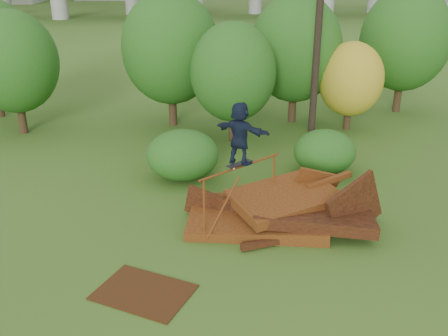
{
  "coord_description": "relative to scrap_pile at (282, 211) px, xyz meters",
  "views": [
    {
      "loc": [
        -1.82,
        -10.69,
        6.82
      ],
      "look_at": [
        -0.8,
        2.0,
        1.6
      ],
      "focal_mm": 40.0,
      "sensor_mm": 36.0,
      "label": 1
    }
  ],
  "objects": [
    {
      "name": "grind_rail",
      "position": [
        -1.17,
        0.09,
        0.91
      ],
      "size": [
        2.38,
        1.82,
        1.78
      ],
      "color": "brown",
      "rests_on": "ground"
    },
    {
      "name": "utility_pole",
      "position": [
        2.46,
        6.71,
        4.88
      ],
      "size": [
        1.4,
        0.28,
        10.38
      ],
      "color": "black",
      "rests_on": "ground"
    },
    {
      "name": "shrub_right",
      "position": [
        2.17,
        3.63,
        0.38
      ],
      "size": [
        2.16,
        1.98,
        1.53
      ],
      "primitive_type": "ellipsoid",
      "color": "#1A4C14",
      "rests_on": "ground"
    },
    {
      "name": "skateboard",
      "position": [
        -1.23,
        0.05,
        1.46
      ],
      "size": [
        0.77,
        0.65,
        0.08
      ],
      "rotation": [
        0.0,
        0.0,
        0.65
      ],
      "color": "black",
      "rests_on": "grind_rail"
    },
    {
      "name": "tree_2",
      "position": [
        -0.7,
        7.26,
        2.47
      ],
      "size": [
        3.43,
        3.43,
        4.83
      ],
      "color": "black",
      "rests_on": "ground"
    },
    {
      "name": "tree_0",
      "position": [
        -9.67,
        9.01,
        2.69
      ],
      "size": [
        3.69,
        3.69,
        5.2
      ],
      "color": "black",
      "rests_on": "ground"
    },
    {
      "name": "scrap_pile",
      "position": [
        0.0,
        0.0,
        0.0
      ],
      "size": [
        5.65,
        3.25,
        2.05
      ],
      "color": "#411E0B",
      "rests_on": "ground"
    },
    {
      "name": "shrub_left",
      "position": [
        -2.77,
        3.49,
        0.46
      ],
      "size": [
        2.45,
        2.26,
        1.7
      ],
      "primitive_type": "ellipsoid",
      "color": "#1A4C14",
      "rests_on": "ground"
    },
    {
      "name": "tree_1",
      "position": [
        -3.2,
        9.7,
        3.06
      ],
      "size": [
        4.23,
        4.23,
        5.89
      ],
      "color": "black",
      "rests_on": "ground"
    },
    {
      "name": "skater",
      "position": [
        -1.23,
        0.05,
        2.32
      ],
      "size": [
        1.56,
        1.33,
        1.69
      ],
      "primitive_type": "imported",
      "rotation": [
        0.0,
        0.0,
        2.51
      ],
      "color": "#141C32",
      "rests_on": "skateboard"
    },
    {
      "name": "tree_4",
      "position": [
        4.5,
        8.42,
        1.85
      ],
      "size": [
        2.78,
        2.78,
        3.84
      ],
      "color": "black",
      "rests_on": "ground"
    },
    {
      "name": "tree_5",
      "position": [
        7.86,
        11.05,
        3.12
      ],
      "size": [
        4.23,
        4.23,
        5.95
      ],
      "color": "black",
      "rests_on": "ground"
    },
    {
      "name": "tree_3",
      "position": [
        2.31,
        9.79,
        2.94
      ],
      "size": [
        4.11,
        4.11,
        5.7
      ],
      "color": "black",
      "rests_on": "ground"
    },
    {
      "name": "flat_plate",
      "position": [
        -3.69,
        -2.94,
        -0.37
      ],
      "size": [
        2.5,
        2.27,
        0.03
      ],
      "primitive_type": "cube",
      "rotation": [
        0.0,
        0.0,
        -0.5
      ],
      "color": "#3A1F0C",
      "rests_on": "ground"
    },
    {
      "name": "ground",
      "position": [
        -0.82,
        -1.63,
        -0.39
      ],
      "size": [
        240.0,
        240.0,
        0.0
      ],
      "primitive_type": "plane",
      "color": "#2D5116",
      "rests_on": "ground"
    }
  ]
}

